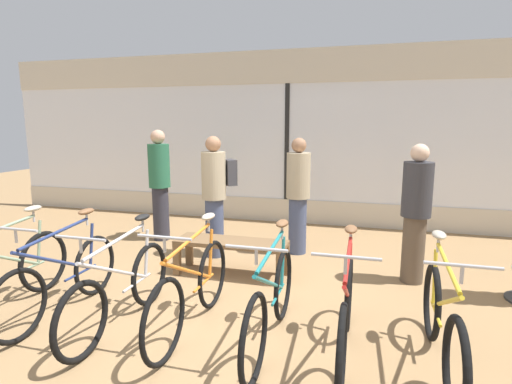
# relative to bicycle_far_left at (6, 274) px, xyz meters

# --- Properties ---
(ground_plane) EXTENTS (24.00, 24.00, 0.00)m
(ground_plane) POSITION_rel_bicycle_far_left_xyz_m (2.02, 0.43, -0.38)
(ground_plane) COLOR #99754C
(shop_back_wall) EXTENTS (12.00, 0.08, 3.20)m
(shop_back_wall) POSITION_rel_bicycle_far_left_xyz_m (2.02, 4.38, 1.26)
(shop_back_wall) COLOR beige
(shop_back_wall) RESTS_ON ground_plane
(bicycle_far_left) EXTENTS (0.46, 1.71, 1.03)m
(bicycle_far_left) POSITION_rel_bicycle_far_left_xyz_m (0.00, 0.00, 0.00)
(bicycle_far_left) COLOR black
(bicycle_far_left) RESTS_ON ground_plane
(bicycle_left) EXTENTS (0.46, 1.70, 1.01)m
(bicycle_left) POSITION_rel_bicycle_far_left_xyz_m (0.61, 0.08, -0.01)
(bicycle_left) COLOR black
(bicycle_left) RESTS_ON ground_plane
(bicycle_center_left) EXTENTS (0.46, 1.71, 1.01)m
(bicycle_center_left) POSITION_rel_bicycle_far_left_xyz_m (1.33, 0.01, -0.01)
(bicycle_center_left) COLOR black
(bicycle_center_left) RESTS_ON ground_plane
(bicycle_center) EXTENTS (0.46, 1.73, 1.03)m
(bicycle_center) POSITION_rel_bicycle_far_left_xyz_m (1.99, 0.14, 0.01)
(bicycle_center) COLOR black
(bicycle_center) RESTS_ON ground_plane
(bicycle_center_right) EXTENTS (0.46, 1.73, 1.03)m
(bicycle_center_right) POSITION_rel_bicycle_far_left_xyz_m (2.74, 0.09, 0.01)
(bicycle_center_right) COLOR black
(bicycle_center_right) RESTS_ON ground_plane
(bicycle_right) EXTENTS (0.46, 1.71, 1.03)m
(bicycle_right) POSITION_rel_bicycle_far_left_xyz_m (3.37, 0.05, 0.01)
(bicycle_right) COLOR black
(bicycle_right) RESTS_ON ground_plane
(bicycle_far_right) EXTENTS (0.46, 1.68, 1.02)m
(bicycle_far_right) POSITION_rel_bicycle_far_left_xyz_m (4.09, 0.09, -0.01)
(bicycle_far_right) COLOR black
(bicycle_far_right) RESTS_ON ground_plane
(display_bench) EXTENTS (1.40, 0.44, 0.45)m
(display_bench) POSITION_rel_bicycle_far_left_xyz_m (1.89, 1.51, -0.01)
(display_bench) COLOR brown
(display_bench) RESTS_ON ground_plane
(customer_near_rack) EXTENTS (0.55, 0.53, 1.71)m
(customer_near_rack) POSITION_rel_bicycle_far_left_xyz_m (1.44, 2.15, 0.54)
(customer_near_rack) COLOR #424C6B
(customer_near_rack) RESTS_ON ground_plane
(customer_by_window) EXTENTS (0.47, 0.56, 1.78)m
(customer_by_window) POSITION_rel_bicycle_far_left_xyz_m (0.28, 2.69, 0.59)
(customer_by_window) COLOR #2D2D38
(customer_by_window) RESTS_ON ground_plane
(customer_mid_floor) EXTENTS (0.47, 0.47, 1.66)m
(customer_mid_floor) POSITION_rel_bicycle_far_left_xyz_m (4.06, 1.89, 0.49)
(customer_mid_floor) COLOR brown
(customer_mid_floor) RESTS_ON ground_plane
(customer_near_bench) EXTENTS (0.37, 0.37, 1.69)m
(customer_near_bench) POSITION_rel_bicycle_far_left_xyz_m (2.54, 2.59, 0.51)
(customer_near_bench) COLOR #424C6B
(customer_near_bench) RESTS_ON ground_plane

